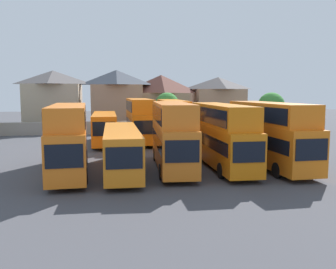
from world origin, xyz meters
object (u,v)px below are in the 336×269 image
bus_2 (121,147)px  bus_9 (204,126)px  bus_6 (104,127)px  tree_right_of_lot (271,106)px  tree_behind_wall (167,105)px  bus_4 (221,132)px  house_terrace_right (161,101)px  house_terrace_far_right (218,101)px  house_terrace_centre (117,99)px  bus_3 (172,132)px  bus_7 (140,118)px  house_terrace_left (54,100)px  bus_1 (69,135)px  bus_8 (173,119)px  bus_5 (270,131)px

bus_2 → bus_9: bus_9 is taller
bus_6 → tree_right_of_lot: (23.79, 8.27, 1.92)m
tree_behind_wall → bus_2: bearing=-105.3°
bus_4 → house_terrace_right: 33.59m
bus_4 → house_terrace_far_right: bearing=164.3°
bus_2 → house_terrace_right: size_ratio=1.28×
bus_9 → house_terrace_far_right: 20.97m
tree_behind_wall → tree_right_of_lot: tree_right_of_lot is taller
bus_4 → bus_6: bearing=-146.6°
bus_2 → house_terrace_centre: size_ratio=1.27×
house_terrace_far_right → bus_6: bearing=-134.2°
house_terrace_far_right → bus_3: bearing=-111.8°
bus_7 → house_terrace_centre: size_ratio=1.09×
bus_2 → house_terrace_left: 35.01m
house_terrace_right → house_terrace_far_right: size_ratio=1.08×
bus_1 → bus_8: size_ratio=0.98×
house_terrace_left → house_terrace_centre: house_terrace_centre is taller
house_terrace_centre → house_terrace_left: bearing=178.7°
bus_7 → house_terrace_centre: (-2.41, 17.55, 1.93)m
bus_3 → bus_7: bus_3 is taller
bus_6 → tree_behind_wall: bearing=143.8°
bus_1 → bus_8: bearing=142.0°
house_terrace_right → tree_right_of_lot: 18.29m
bus_4 → tree_right_of_lot: tree_right_of_lot is taller
bus_6 → bus_3: bearing=20.2°
bus_9 → tree_right_of_lot: bearing=124.0°
bus_3 → tree_right_of_lot: size_ratio=1.94×
bus_1 → bus_4: bearing=88.5°
bus_4 → bus_5: bearing=82.4°
house_terrace_far_right → tree_behind_wall: house_terrace_far_right is taller
house_terrace_far_right → tree_right_of_lot: house_terrace_far_right is taller
bus_8 → tree_right_of_lot: size_ratio=2.05×
tree_behind_wall → tree_right_of_lot: size_ratio=1.00×
bus_6 → tree_behind_wall: size_ratio=1.89×
bus_1 → bus_3: (7.76, 0.39, 0.06)m
bus_8 → tree_behind_wall: size_ratio=2.06×
bus_7 → house_terrace_centre: 17.82m
bus_2 → tree_right_of_lot: bearing=136.3°
bus_1 → tree_right_of_lot: 34.86m
house_terrace_right → tree_behind_wall: house_terrace_right is taller
bus_4 → house_terrace_left: size_ratio=1.28×
bus_1 → bus_3: bearing=89.3°
bus_6 → bus_8: bus_8 is taller
bus_4 → bus_7: size_ratio=1.15×
bus_2 → bus_3: 4.14m
bus_2 → bus_5: 11.74m
tree_behind_wall → bus_6: bearing=-125.6°
bus_4 → tree_behind_wall: tree_behind_wall is taller
bus_1 → bus_2: size_ratio=0.98×
bus_9 → house_terrace_far_right: size_ratio=1.16×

